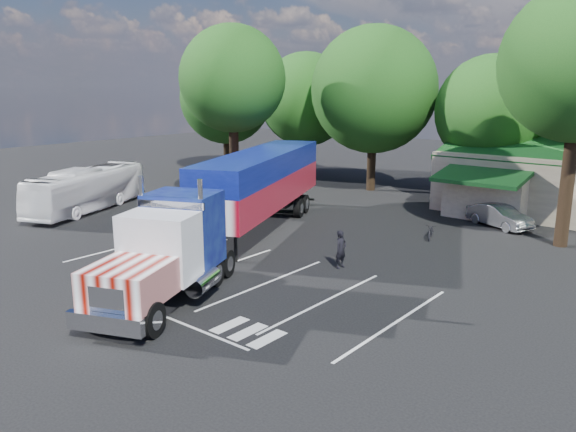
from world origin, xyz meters
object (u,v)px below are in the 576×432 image
Objects in this scene: woman at (341,249)px; silver_sedan at (500,216)px; tour_bus at (87,189)px; bicycle at (431,231)px; semi_truck at (243,194)px.

silver_sedan is (3.01, 12.57, -0.21)m from woman.
woman is at bearing -168.45° from silver_sedan.
silver_sedan is at bearing -8.31° from woman.
woman is 20.52m from tour_bus.
bicycle is at bearing -176.51° from silver_sedan.
woman is 7.55m from bicycle.
semi_truck is 15.81m from silver_sedan.
semi_truck is 6.63m from woman.
semi_truck is 2.14× the size of tour_bus.
semi_truck reaches higher than tour_bus.
semi_truck is 10.74m from bicycle.
semi_truck is at bearing -19.42° from tour_bus.
tour_bus is 26.99m from silver_sedan.
silver_sedan reaches higher than bicycle.
bicycle is at bearing -1.43° from tour_bus.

